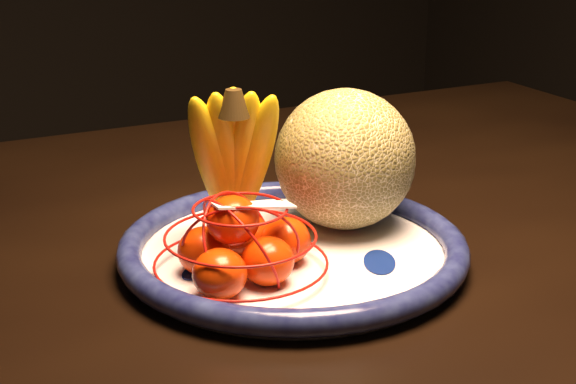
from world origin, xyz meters
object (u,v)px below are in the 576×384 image
fruit_bowl (293,250)px  cantaloupe (345,159)px  mandarin_bag (242,246)px  dining_table (191,325)px  banana_bunch (233,155)px

fruit_bowl → cantaloupe: size_ratio=2.36×
mandarin_bag → fruit_bowl: bearing=21.2°
fruit_bowl → mandarin_bag: mandarin_bag is taller
dining_table → fruit_bowl: 0.15m
cantaloupe → fruit_bowl: bearing=-157.8°
fruit_bowl → banana_bunch: 0.11m
cantaloupe → mandarin_bag: size_ratio=0.73×
dining_table → mandarin_bag: size_ratio=8.42×
cantaloupe → mandarin_bag: bearing=-158.3°
dining_table → cantaloupe: bearing=-14.0°
dining_table → cantaloupe: 0.24m
dining_table → fruit_bowl: bearing=-42.8°
fruit_bowl → banana_bunch: (-0.04, 0.05, 0.09)m
banana_bunch → mandarin_bag: (-0.03, -0.08, -0.06)m
mandarin_bag → dining_table: bearing=95.3°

